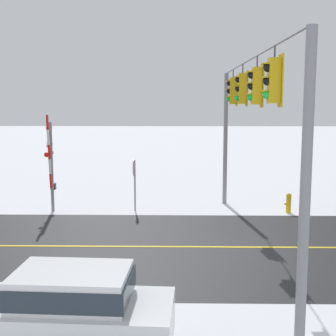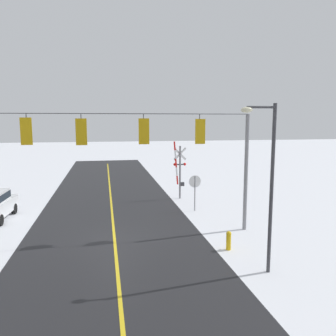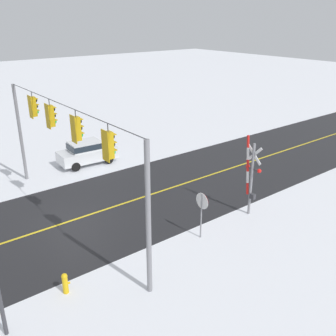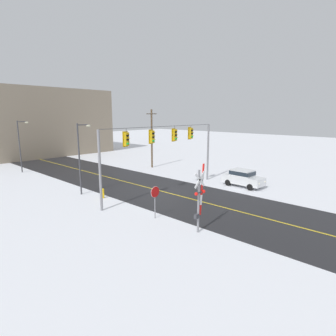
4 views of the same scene
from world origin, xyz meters
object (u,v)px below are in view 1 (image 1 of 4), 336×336
Objects in this scene: railroad_crossing at (51,162)px; parked_car_white at (68,310)px; fire_hydrant at (289,202)px; stop_sign at (134,173)px.

railroad_crossing reaches higher than parked_car_white.
fire_hydrant is (0.05, 10.54, -1.78)m from railroad_crossing.
parked_car_white is 14.00m from fire_hydrant.
stop_sign is 0.54× the size of railroad_crossing.
stop_sign is at bearing 179.15° from parked_car_white.
railroad_crossing is 1.02× the size of parked_car_white.
stop_sign is 12.36m from parked_car_white.
railroad_crossing is 4.93× the size of fire_hydrant.
parked_car_white is at bearing 16.08° from railroad_crossing.
parked_car_white is (12.14, 3.50, -1.29)m from railroad_crossing.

